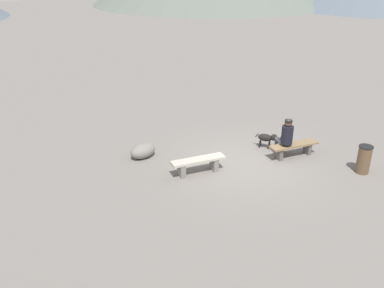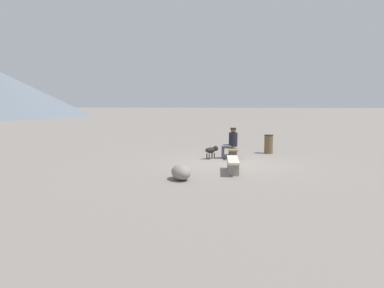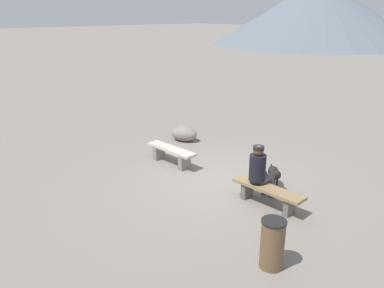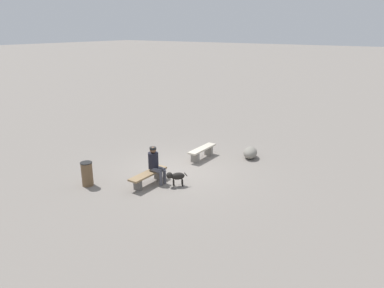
{
  "view_description": "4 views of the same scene",
  "coord_description": "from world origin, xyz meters",
  "px_view_note": "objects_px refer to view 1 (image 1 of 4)",
  "views": [
    {
      "loc": [
        -5.97,
        -9.94,
        5.82
      ],
      "look_at": [
        -1.49,
        0.96,
        0.48
      ],
      "focal_mm": 38.69,
      "sensor_mm": 36.0,
      "label": 1
    },
    {
      "loc": [
        -13.56,
        0.51,
        2.41
      ],
      "look_at": [
        -0.84,
        1.4,
        0.85
      ],
      "focal_mm": 33.43,
      "sensor_mm": 36.0,
      "label": 2
    },
    {
      "loc": [
        5.63,
        -6.45,
        3.94
      ],
      "look_at": [
        -1.36,
        0.42,
        0.55
      ],
      "focal_mm": 35.57,
      "sensor_mm": 36.0,
      "label": 3
    },
    {
      "loc": [
        10.17,
        7.62,
        5.25
      ],
      "look_at": [
        -0.93,
        -0.01,
        0.85
      ],
      "focal_mm": 33.59,
      "sensor_mm": 36.0,
      "label": 4
    }
  ],
  "objects_px": {
    "bench_left": "(198,163)",
    "bench_right": "(294,147)",
    "dog": "(267,138)",
    "trash_bin": "(364,159)",
    "seated_person": "(286,135)",
    "boulder": "(143,151)"
  },
  "relations": [
    {
      "from": "bench_left",
      "to": "bench_right",
      "type": "xyz_separation_m",
      "value": [
        3.25,
        -0.13,
        -0.0
      ]
    },
    {
      "from": "dog",
      "to": "trash_bin",
      "type": "relative_size",
      "value": 0.68
    },
    {
      "from": "bench_right",
      "to": "trash_bin",
      "type": "distance_m",
      "value": 2.1
    },
    {
      "from": "seated_person",
      "to": "dog",
      "type": "xyz_separation_m",
      "value": [
        -0.14,
        0.8,
        -0.38
      ]
    },
    {
      "from": "bench_left",
      "to": "bench_right",
      "type": "height_order",
      "value": "bench_left"
    },
    {
      "from": "trash_bin",
      "to": "dog",
      "type": "bearing_deg",
      "value": 123.42
    },
    {
      "from": "dog",
      "to": "boulder",
      "type": "relative_size",
      "value": 0.66
    },
    {
      "from": "seated_person",
      "to": "trash_bin",
      "type": "height_order",
      "value": "seated_person"
    },
    {
      "from": "seated_person",
      "to": "trash_bin",
      "type": "relative_size",
      "value": 1.52
    },
    {
      "from": "bench_left",
      "to": "dog",
      "type": "bearing_deg",
      "value": 14.57
    },
    {
      "from": "bench_right",
      "to": "dog",
      "type": "height_order",
      "value": "dog"
    },
    {
      "from": "bench_left",
      "to": "dog",
      "type": "height_order",
      "value": "dog"
    },
    {
      "from": "bench_right",
      "to": "dog",
      "type": "distance_m",
      "value": 0.98
    },
    {
      "from": "bench_right",
      "to": "trash_bin",
      "type": "bearing_deg",
      "value": -53.6
    },
    {
      "from": "seated_person",
      "to": "trash_bin",
      "type": "bearing_deg",
      "value": -46.33
    },
    {
      "from": "seated_person",
      "to": "dog",
      "type": "relative_size",
      "value": 2.25
    },
    {
      "from": "trash_bin",
      "to": "bench_right",
      "type": "bearing_deg",
      "value": 126.67
    },
    {
      "from": "seated_person",
      "to": "trash_bin",
      "type": "distance_m",
      "value": 2.37
    },
    {
      "from": "bench_left",
      "to": "boulder",
      "type": "bearing_deg",
      "value": 126.28
    },
    {
      "from": "trash_bin",
      "to": "boulder",
      "type": "distance_m",
      "value": 6.67
    },
    {
      "from": "boulder",
      "to": "trash_bin",
      "type": "bearing_deg",
      "value": -31.08
    },
    {
      "from": "bench_left",
      "to": "boulder",
      "type": "height_order",
      "value": "boulder"
    }
  ]
}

